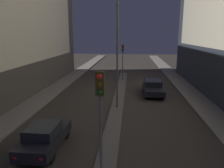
{
  "coord_description": "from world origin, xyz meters",
  "views": [
    {
      "loc": [
        1.11,
        -4.19,
        6.17
      ],
      "look_at": [
        -1.05,
        20.58,
        0.5
      ],
      "focal_mm": 35.0,
      "sensor_mm": 36.0,
      "label": 1
    }
  ],
  "objects_px": {
    "car_right_lane": "(153,87)",
    "traffic_light_mid": "(123,54)",
    "traffic_light_near": "(100,105)",
    "street_lamp": "(117,26)",
    "car_left_lane": "(45,136)"
  },
  "relations": [
    {
      "from": "traffic_light_mid",
      "to": "car_right_lane",
      "type": "bearing_deg",
      "value": -63.07
    },
    {
      "from": "street_lamp",
      "to": "traffic_light_mid",
      "type": "bearing_deg",
      "value": 90.0
    },
    {
      "from": "traffic_light_near",
      "to": "street_lamp",
      "type": "xyz_separation_m",
      "value": [
        0.0,
        10.06,
        3.23
      ]
    },
    {
      "from": "street_lamp",
      "to": "traffic_light_near",
      "type": "bearing_deg",
      "value": -90.0
    },
    {
      "from": "car_right_lane",
      "to": "traffic_light_mid",
      "type": "bearing_deg",
      "value": 116.93
    },
    {
      "from": "traffic_light_near",
      "to": "car_right_lane",
      "type": "bearing_deg",
      "value": 76.8
    },
    {
      "from": "traffic_light_near",
      "to": "traffic_light_mid",
      "type": "xyz_separation_m",
      "value": [
        0.0,
        21.63,
        0.0
      ]
    },
    {
      "from": "car_left_lane",
      "to": "car_right_lane",
      "type": "height_order",
      "value": "car_left_lane"
    },
    {
      "from": "traffic_light_near",
      "to": "car_right_lane",
      "type": "relative_size",
      "value": 1.0
    },
    {
      "from": "traffic_light_mid",
      "to": "car_left_lane",
      "type": "bearing_deg",
      "value": -100.49
    },
    {
      "from": "traffic_light_near",
      "to": "street_lamp",
      "type": "distance_m",
      "value": 10.56
    },
    {
      "from": "traffic_light_mid",
      "to": "street_lamp",
      "type": "relative_size",
      "value": 0.51
    },
    {
      "from": "street_lamp",
      "to": "car_right_lane",
      "type": "distance_m",
      "value": 8.45
    },
    {
      "from": "car_left_lane",
      "to": "traffic_light_mid",
      "type": "bearing_deg",
      "value": 79.51
    },
    {
      "from": "traffic_light_near",
      "to": "street_lamp",
      "type": "height_order",
      "value": "street_lamp"
    }
  ]
}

